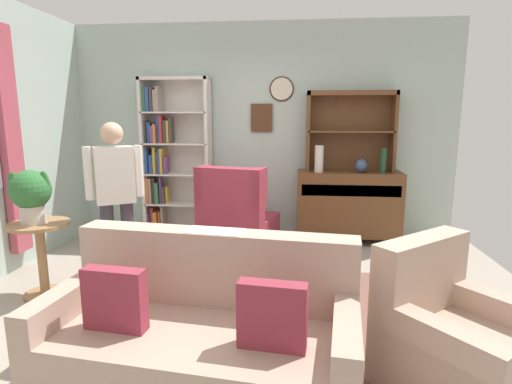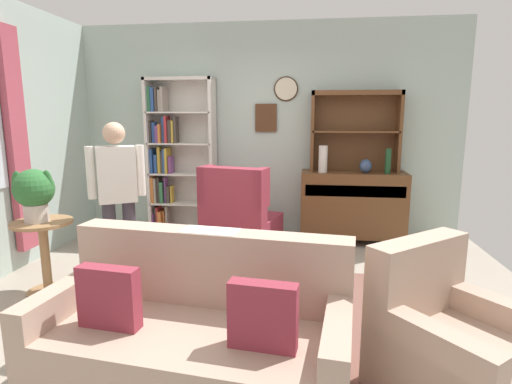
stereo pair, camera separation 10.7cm
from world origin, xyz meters
name	(u,v)px [view 2 (the right image)]	position (x,y,z in m)	size (l,w,h in m)	color
ground_plane	(242,302)	(0.00, 0.00, -0.01)	(5.40, 4.60, 0.02)	#9E9384
wall_back	(267,132)	(0.00, 2.13, 1.40)	(5.00, 0.09, 2.80)	#ADC1B7
area_rug	(260,319)	(0.20, -0.30, 0.00)	(2.35, 2.16, 0.01)	brown
bookshelf	(176,158)	(-1.22, 1.94, 1.05)	(0.90, 0.30, 2.10)	silver
sideboard	(352,204)	(1.12, 1.86, 0.51)	(1.30, 0.45, 0.92)	brown
sideboard_hutch	(355,120)	(1.12, 1.97, 1.56)	(1.10, 0.26, 1.00)	brown
vase_tall	(323,159)	(0.73, 1.78, 1.09)	(0.11, 0.11, 0.33)	beige
vase_round	(366,166)	(1.25, 1.79, 1.01)	(0.15, 0.15, 0.17)	#33476B
bottle_wine	(388,161)	(1.51, 1.77, 1.07)	(0.07, 0.07, 0.31)	#194223
couch_floral	(196,338)	(-0.09, -1.16, 0.31)	(1.89, 1.05, 0.90)	tan
armchair_floral	(450,347)	(1.40, -1.03, 0.29)	(1.08, 1.08, 0.88)	tan
wingback_chair	(239,221)	(-0.24, 1.29, 0.38)	(0.95, 0.96, 1.05)	maroon
plant_stand	(45,249)	(-1.81, -0.05, 0.42)	(0.52, 0.52, 0.69)	#997047
potted_plant_large	(34,191)	(-1.83, -0.09, 0.96)	(0.34, 0.34, 0.47)	beige
potted_plant_small	(99,261)	(-1.47, 0.27, 0.20)	(0.25, 0.25, 0.35)	gray
person_reading	(118,193)	(-1.21, 0.23, 0.91)	(0.49, 0.34, 1.56)	#38333D
coffee_table	(232,275)	(-0.03, -0.28, 0.35)	(0.80, 0.50, 0.42)	brown
book_stack	(239,261)	(0.01, -0.17, 0.44)	(0.20, 0.14, 0.05)	gray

